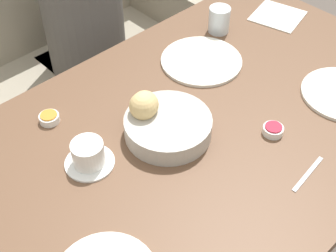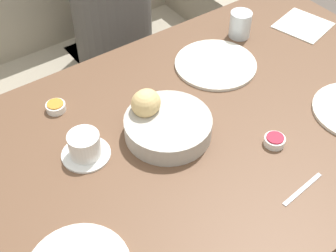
{
  "view_description": "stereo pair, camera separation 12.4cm",
  "coord_description": "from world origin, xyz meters",
  "px_view_note": "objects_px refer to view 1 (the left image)",
  "views": [
    {
      "loc": [
        -0.66,
        -0.6,
        1.66
      ],
      "look_at": [
        -0.05,
        0.04,
        0.79
      ],
      "focal_mm": 50.0,
      "sensor_mm": 36.0,
      "label": 1
    },
    {
      "loc": [
        -0.56,
        -0.68,
        1.66
      ],
      "look_at": [
        -0.05,
        0.04,
        0.79
      ],
      "focal_mm": 50.0,
      "sensor_mm": 36.0,
      "label": 2
    }
  ],
  "objects_px": {
    "water_tumbler": "(219,20)",
    "spoon_coffee": "(308,174)",
    "couch": "(31,88)",
    "napkin": "(278,16)",
    "seated_person": "(87,42)",
    "jam_bowl_berry": "(273,130)",
    "plate_far_center": "(201,61)",
    "coffee_cup": "(88,155)",
    "jam_bowl_honey": "(49,118)",
    "bread_basket": "(163,122)"
  },
  "relations": [
    {
      "from": "spoon_coffee",
      "to": "jam_bowl_honey",
      "type": "bearing_deg",
      "value": 120.84
    },
    {
      "from": "napkin",
      "to": "seated_person",
      "type": "bearing_deg",
      "value": 122.94
    },
    {
      "from": "jam_bowl_berry",
      "to": "jam_bowl_honey",
      "type": "xyz_separation_m",
      "value": [
        -0.41,
        0.46,
        0.0
      ]
    },
    {
      "from": "bread_basket",
      "to": "jam_bowl_honey",
      "type": "xyz_separation_m",
      "value": [
        -0.2,
        0.25,
        -0.03
      ]
    },
    {
      "from": "seated_person",
      "to": "jam_bowl_honey",
      "type": "height_order",
      "value": "seated_person"
    },
    {
      "from": "bread_basket",
      "to": "seated_person",
      "type": "bearing_deg",
      "value": 69.84
    },
    {
      "from": "jam_bowl_honey",
      "to": "spoon_coffee",
      "type": "bearing_deg",
      "value": -59.16
    },
    {
      "from": "plate_far_center",
      "to": "coffee_cup",
      "type": "height_order",
      "value": "coffee_cup"
    },
    {
      "from": "bread_basket",
      "to": "couch",
      "type": "bearing_deg",
      "value": 86.3
    },
    {
      "from": "plate_far_center",
      "to": "coffee_cup",
      "type": "distance_m",
      "value": 0.53
    },
    {
      "from": "couch",
      "to": "spoon_coffee",
      "type": "height_order",
      "value": "couch"
    },
    {
      "from": "water_tumbler",
      "to": "napkin",
      "type": "bearing_deg",
      "value": -20.74
    },
    {
      "from": "water_tumbler",
      "to": "spoon_coffee",
      "type": "relative_size",
      "value": 0.63
    },
    {
      "from": "jam_bowl_berry",
      "to": "napkin",
      "type": "distance_m",
      "value": 0.6
    },
    {
      "from": "plate_far_center",
      "to": "coffee_cup",
      "type": "bearing_deg",
      "value": -169.17
    },
    {
      "from": "bread_basket",
      "to": "coffee_cup",
      "type": "distance_m",
      "value": 0.22
    },
    {
      "from": "couch",
      "to": "napkin",
      "type": "distance_m",
      "value": 1.12
    },
    {
      "from": "seated_person",
      "to": "jam_bowl_berry",
      "type": "xyz_separation_m",
      "value": [
        -0.07,
        -0.99,
        0.25
      ]
    },
    {
      "from": "jam_bowl_honey",
      "to": "coffee_cup",
      "type": "bearing_deg",
      "value": -93.61
    },
    {
      "from": "water_tumbler",
      "to": "jam_bowl_honey",
      "type": "xyz_separation_m",
      "value": [
        -0.67,
        0.02,
        -0.03
      ]
    },
    {
      "from": "bread_basket",
      "to": "spoon_coffee",
      "type": "relative_size",
      "value": 1.66
    },
    {
      "from": "bread_basket",
      "to": "plate_far_center",
      "type": "bearing_deg",
      "value": 25.53
    },
    {
      "from": "plate_far_center",
      "to": "water_tumbler",
      "type": "xyz_separation_m",
      "value": [
        0.17,
        0.08,
        0.04
      ]
    },
    {
      "from": "jam_bowl_berry",
      "to": "bread_basket",
      "type": "bearing_deg",
      "value": 135.9
    },
    {
      "from": "coffee_cup",
      "to": "spoon_coffee",
      "type": "height_order",
      "value": "coffee_cup"
    },
    {
      "from": "bread_basket",
      "to": "napkin",
      "type": "distance_m",
      "value": 0.72
    },
    {
      "from": "bread_basket",
      "to": "jam_bowl_berry",
      "type": "relative_size",
      "value": 4.18
    },
    {
      "from": "seated_person",
      "to": "coffee_cup",
      "type": "relative_size",
      "value": 9.41
    },
    {
      "from": "water_tumbler",
      "to": "jam_bowl_berry",
      "type": "bearing_deg",
      "value": -121.05
    },
    {
      "from": "water_tumbler",
      "to": "spoon_coffee",
      "type": "bearing_deg",
      "value": -118.17
    },
    {
      "from": "couch",
      "to": "seated_person",
      "type": "distance_m",
      "value": 0.35
    },
    {
      "from": "plate_far_center",
      "to": "napkin",
      "type": "distance_m",
      "value": 0.4
    },
    {
      "from": "couch",
      "to": "bread_basket",
      "type": "bearing_deg",
      "value": -93.7
    },
    {
      "from": "bread_basket",
      "to": "plate_far_center",
      "type": "distance_m",
      "value": 0.34
    },
    {
      "from": "jam_bowl_berry",
      "to": "napkin",
      "type": "xyz_separation_m",
      "value": [
        0.49,
        0.35,
        -0.01
      ]
    },
    {
      "from": "plate_far_center",
      "to": "jam_bowl_berry",
      "type": "height_order",
      "value": "jam_bowl_berry"
    },
    {
      "from": "coffee_cup",
      "to": "spoon_coffee",
      "type": "relative_size",
      "value": 0.9
    },
    {
      "from": "coffee_cup",
      "to": "jam_bowl_honey",
      "type": "bearing_deg",
      "value": 86.39
    },
    {
      "from": "couch",
      "to": "plate_far_center",
      "type": "bearing_deg",
      "value": -72.9
    },
    {
      "from": "plate_far_center",
      "to": "spoon_coffee",
      "type": "height_order",
      "value": "plate_far_center"
    },
    {
      "from": "seated_person",
      "to": "spoon_coffee",
      "type": "height_order",
      "value": "seated_person"
    },
    {
      "from": "seated_person",
      "to": "water_tumbler",
      "type": "relative_size",
      "value": 13.53
    },
    {
      "from": "plate_far_center",
      "to": "water_tumbler",
      "type": "bearing_deg",
      "value": 25.67
    },
    {
      "from": "water_tumbler",
      "to": "jam_bowl_berry",
      "type": "relative_size",
      "value": 1.58
    },
    {
      "from": "jam_bowl_berry",
      "to": "spoon_coffee",
      "type": "relative_size",
      "value": 0.4
    },
    {
      "from": "couch",
      "to": "coffee_cup",
      "type": "distance_m",
      "value": 1.05
    },
    {
      "from": "jam_bowl_honey",
      "to": "spoon_coffee",
      "type": "distance_m",
      "value": 0.7
    },
    {
      "from": "jam_bowl_berry",
      "to": "spoon_coffee",
      "type": "xyz_separation_m",
      "value": [
        -0.05,
        -0.15,
        -0.01
      ]
    },
    {
      "from": "plate_far_center",
      "to": "bread_basket",
      "type": "bearing_deg",
      "value": -154.47
    },
    {
      "from": "couch",
      "to": "napkin",
      "type": "relative_size",
      "value": 8.09
    }
  ]
}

